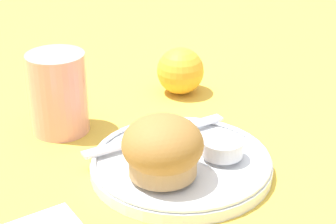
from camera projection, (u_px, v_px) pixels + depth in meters
ground_plane at (195, 170)px, 0.68m from camera, size 3.00×3.00×0.00m
plate at (181, 164)px, 0.67m from camera, size 0.22×0.22×0.02m
muffin at (163, 149)px, 0.62m from camera, size 0.09×0.09×0.07m
cream_ramekin at (223, 147)px, 0.66m from camera, size 0.05×0.05×0.02m
berry_pair at (177, 136)px, 0.69m from camera, size 0.03×0.02×0.02m
butter_knife at (156, 135)px, 0.71m from camera, size 0.20×0.02×0.00m
orange_fruit at (180, 71)px, 0.87m from camera, size 0.07×0.07×0.07m
juice_glass at (58, 93)px, 0.75m from camera, size 0.08×0.08×0.11m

